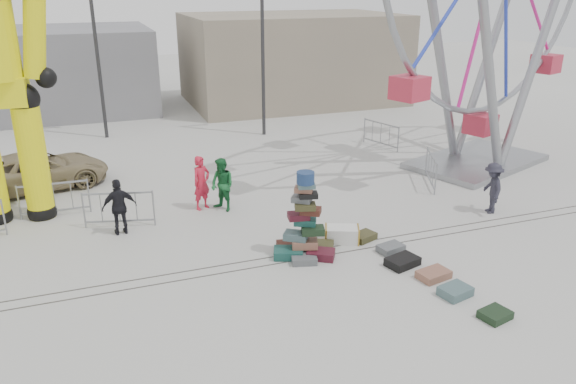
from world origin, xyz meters
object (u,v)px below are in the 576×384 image
object	(u,v)px
parked_suv	(39,171)
barricade_dummy_c	(119,209)
lamp_post_left	(98,37)
barricade_wheel_back	(381,135)
suitcase_tower	(305,232)
pedestrian_green	(222,185)
pedestrian_black	(119,207)
steamer_trunk	(342,234)
pedestrian_red	(202,183)
barricade_dummy_b	(54,199)
barricade_wheel_front	(431,170)
pedestrian_grey	(492,188)
lamp_post_right	(265,36)

from	to	relation	value
parked_suv	barricade_dummy_c	bearing A→B (deg)	-163.77
lamp_post_left	barricade_wheel_back	size ratio (longest dim) A/B	4.00
barricade_dummy_c	suitcase_tower	bearing A→B (deg)	-24.51
pedestrian_green	pedestrian_black	world-z (taller)	pedestrian_green
parked_suv	pedestrian_green	bearing A→B (deg)	-139.12
steamer_trunk	pedestrian_red	xyz separation A→B (m)	(-3.13, 3.73, 0.65)
barricade_dummy_b	barricade_wheel_back	world-z (taller)	same
pedestrian_black	barricade_wheel_front	bearing A→B (deg)	177.98
pedestrian_green	pedestrian_grey	size ratio (longest dim) A/B	1.05
barricade_wheel_back	pedestrian_green	world-z (taller)	pedestrian_green
pedestrian_grey	lamp_post_left	bearing A→B (deg)	-122.20
lamp_post_right	suitcase_tower	bearing A→B (deg)	-103.26
steamer_trunk	pedestrian_red	world-z (taller)	pedestrian_red
pedestrian_black	parked_suv	world-z (taller)	pedestrian_black
parked_suv	pedestrian_red	bearing A→B (deg)	-139.72
barricade_dummy_b	barricade_wheel_front	bearing A→B (deg)	-5.60
steamer_trunk	barricade_wheel_back	distance (m)	9.81
barricade_wheel_back	pedestrian_green	distance (m)	9.41
lamp_post_left	pedestrian_green	world-z (taller)	lamp_post_left
lamp_post_right	parked_suv	bearing A→B (deg)	-156.24
suitcase_tower	pedestrian_black	distance (m)	5.37
pedestrian_green	suitcase_tower	bearing A→B (deg)	-11.33
barricade_wheel_front	pedestrian_red	size ratio (longest dim) A/B	1.15
lamp_post_left	barricade_wheel_back	distance (m)	13.04
pedestrian_red	pedestrian_grey	world-z (taller)	pedestrian_red
lamp_post_left	parked_suv	bearing A→B (deg)	-112.99
barricade_dummy_c	pedestrian_black	size ratio (longest dim) A/B	1.22
lamp_post_right	barricade_wheel_back	world-z (taller)	lamp_post_right
barricade_dummy_b	parked_suv	size ratio (longest dim) A/B	0.43
lamp_post_left	pedestrian_red	bearing A→B (deg)	-77.23
barricade_wheel_back	pedestrian_grey	world-z (taller)	pedestrian_grey
pedestrian_red	pedestrian_green	world-z (taller)	pedestrian_red
lamp_post_right	suitcase_tower	size ratio (longest dim) A/B	3.43
lamp_post_right	suitcase_tower	world-z (taller)	lamp_post_right
pedestrian_red	lamp_post_left	bearing A→B (deg)	75.30
lamp_post_left	barricade_wheel_front	world-z (taller)	lamp_post_left
barricade_wheel_front	pedestrian_grey	size ratio (longest dim) A/B	1.24
barricade_dummy_b	suitcase_tower	bearing A→B (deg)	-37.58
barricade_dummy_b	lamp_post_left	bearing A→B (deg)	78.53
barricade_dummy_b	pedestrian_grey	distance (m)	13.47
barricade_wheel_back	parked_suv	world-z (taller)	parked_suv
barricade_dummy_b	pedestrian_red	xyz separation A→B (m)	(4.37, -0.95, 0.32)
suitcase_tower	pedestrian_red	bearing A→B (deg)	137.56
barricade_wheel_front	lamp_post_right	bearing A→B (deg)	45.23
lamp_post_left	pedestrian_grey	size ratio (longest dim) A/B	4.95
lamp_post_left	barricade_wheel_back	bearing A→B (deg)	-27.54
steamer_trunk	parked_suv	distance (m)	11.04
lamp_post_right	steamer_trunk	bearing A→B (deg)	-97.70
pedestrian_grey	pedestrian_red	bearing A→B (deg)	-92.64
barricade_dummy_b	pedestrian_red	distance (m)	4.48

